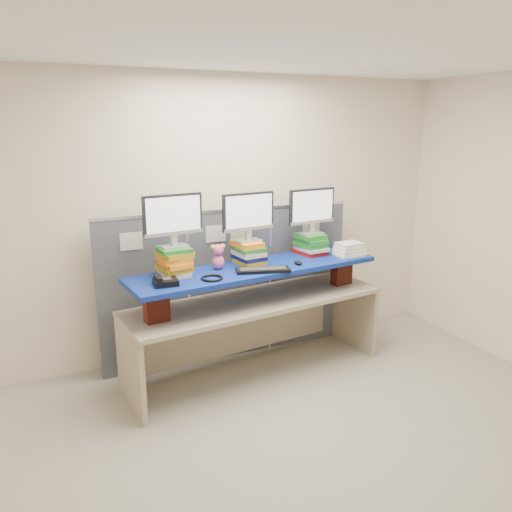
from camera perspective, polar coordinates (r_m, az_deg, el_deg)
name	(u,v)px	position (r m, az deg, el deg)	size (l,w,h in m)	color
room	(326,268)	(3.29, 8.03, -1.38)	(5.00, 4.00, 2.80)	#F6E5CB
cubicle_partition	(230,284)	(5.01, -2.99, -3.17)	(2.60, 0.06, 1.53)	#474B53
desk	(256,314)	(4.68, 0.00, -6.67)	(2.53, 1.01, 0.75)	tan
brick_pier_left	(156,306)	(4.15, -11.32, -5.61)	(0.20, 0.11, 0.27)	maroon
brick_pier_right	(341,271)	(5.10, 9.75, -1.71)	(0.20, 0.11, 0.27)	maroon
blue_board	(256,269)	(4.54, 0.00, -1.48)	(2.35, 0.59, 0.04)	navy
book_stack_left	(174,261)	(4.29, -9.31, -0.60)	(0.29, 0.33, 0.25)	beige
book_stack_center	(249,252)	(4.61, -0.86, 0.41)	(0.29, 0.33, 0.21)	#B59918
book_stack_right	(311,244)	(4.99, 6.26, 1.35)	(0.29, 0.34, 0.21)	maroon
monitor_left	(173,217)	(4.21, -9.47, 4.38)	(0.52, 0.17, 0.45)	#B7B7BD
monitor_center	(248,214)	(4.53, -0.88, 4.82)	(0.52, 0.17, 0.45)	#B7B7BD
monitor_right	(312,208)	(4.92, 6.39, 5.43)	(0.52, 0.17, 0.45)	#B7B7BD
keyboard	(263,270)	(4.38, 0.79, -1.60)	(0.50, 0.28, 0.03)	black
mouse	(298,263)	(4.62, 4.82, -0.77)	(0.06, 0.11, 0.03)	black
desk_phone	(165,281)	(4.08, -10.41, -2.87)	(0.20, 0.18, 0.08)	black
headset	(212,278)	(4.18, -5.06, -2.52)	(0.19, 0.19, 0.02)	black
plush_toy	(218,256)	(4.44, -4.35, -0.05)	(0.13, 0.10, 0.23)	#E75792
binder_stack	(349,249)	(4.99, 10.60, 0.74)	(0.28, 0.23, 0.13)	#F1E9CD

